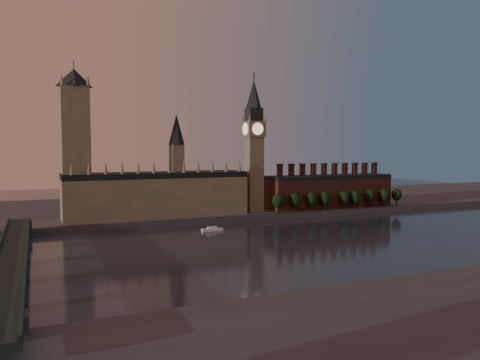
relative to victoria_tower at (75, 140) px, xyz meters
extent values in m
plane|color=black|center=(120.00, -115.00, -59.09)|extent=(900.00, 900.00, 0.00)
cube|color=#46464B|center=(120.00, -25.00, -57.09)|extent=(900.00, 4.00, 4.00)
cube|color=#46464B|center=(120.00, 65.00, -57.09)|extent=(900.00, 180.00, 4.00)
cube|color=gray|center=(55.00, 0.00, -41.09)|extent=(130.00, 30.00, 28.00)
cube|color=black|center=(55.00, 0.00, -25.09)|extent=(130.00, 30.00, 4.00)
cube|color=gray|center=(70.00, 0.00, -15.09)|extent=(9.00, 9.00, 24.00)
cone|color=black|center=(70.00, 0.00, 7.91)|extent=(12.00, 12.00, 22.00)
cone|color=gray|center=(-4.00, -14.00, -18.09)|extent=(2.60, 2.60, 10.00)
cone|color=gray|center=(6.73, -14.00, -18.09)|extent=(2.60, 2.60, 10.00)
cone|color=gray|center=(17.45, -14.00, -18.09)|extent=(2.60, 2.60, 10.00)
cone|color=gray|center=(28.18, -14.00, -18.09)|extent=(2.60, 2.60, 10.00)
cone|color=gray|center=(38.91, -14.00, -18.09)|extent=(2.60, 2.60, 10.00)
cone|color=gray|center=(49.64, -14.00, -18.09)|extent=(2.60, 2.60, 10.00)
cone|color=gray|center=(60.36, -14.00, -18.09)|extent=(2.60, 2.60, 10.00)
cone|color=gray|center=(71.09, -14.00, -18.09)|extent=(2.60, 2.60, 10.00)
cone|color=gray|center=(81.82, -14.00, -18.09)|extent=(2.60, 2.60, 10.00)
cone|color=gray|center=(92.55, -14.00, -18.09)|extent=(2.60, 2.60, 10.00)
cone|color=gray|center=(103.27, -14.00, -18.09)|extent=(2.60, 2.60, 10.00)
cone|color=gray|center=(114.00, -14.00, -18.09)|extent=(2.60, 2.60, 10.00)
cube|color=gray|center=(0.00, 0.00, -10.09)|extent=(18.00, 18.00, 90.00)
cone|color=black|center=(0.00, 0.00, 40.91)|extent=(24.00, 24.00, 12.00)
cylinder|color=#232326|center=(0.00, 0.00, 46.91)|extent=(0.50, 0.50, 12.00)
cone|color=gray|center=(-8.00, -8.00, 38.91)|extent=(3.00, 3.00, 8.00)
cone|color=gray|center=(8.00, -8.00, 38.91)|extent=(3.00, 3.00, 8.00)
cone|color=gray|center=(-8.00, 8.00, 38.91)|extent=(3.00, 3.00, 8.00)
cone|color=gray|center=(8.00, 8.00, 38.91)|extent=(3.00, 3.00, 8.00)
cube|color=gray|center=(130.00, -5.00, -26.09)|extent=(12.00, 12.00, 58.00)
cube|color=gray|center=(130.00, -5.00, 8.91)|extent=(14.00, 14.00, 12.00)
cube|color=#232326|center=(130.00, -5.00, 19.91)|extent=(11.00, 11.00, 10.00)
cone|color=black|center=(130.00, -5.00, 35.91)|extent=(13.00, 13.00, 22.00)
cylinder|color=#232326|center=(130.00, -5.00, 49.41)|extent=(1.00, 1.00, 5.00)
cylinder|color=beige|center=(130.00, -12.20, 8.91)|extent=(9.00, 0.50, 9.00)
cylinder|color=beige|center=(130.00, 2.20, 8.91)|extent=(9.00, 0.50, 9.00)
cylinder|color=beige|center=(122.80, -5.00, 8.91)|extent=(0.50, 9.00, 9.00)
cylinder|color=beige|center=(137.20, -5.00, 8.91)|extent=(0.50, 9.00, 9.00)
cone|color=gray|center=(123.50, -11.50, 17.91)|extent=(2.00, 2.00, 6.00)
cone|color=gray|center=(136.50, -11.50, 17.91)|extent=(2.00, 2.00, 6.00)
cone|color=gray|center=(123.50, 1.50, 17.91)|extent=(2.00, 2.00, 6.00)
cone|color=gray|center=(136.50, 1.50, 17.91)|extent=(2.00, 2.00, 6.00)
cube|color=brown|center=(200.00, -5.00, -43.09)|extent=(110.00, 25.00, 24.00)
cube|color=black|center=(200.00, -5.00, -29.59)|extent=(110.00, 25.00, 3.00)
cube|color=brown|center=(153.00, -5.00, -23.59)|extent=(3.50, 3.50, 9.00)
cube|color=#232326|center=(153.00, -5.00, -18.59)|extent=(4.20, 4.20, 1.00)
cube|color=brown|center=(163.44, -5.00, -23.59)|extent=(3.50, 3.50, 9.00)
cube|color=#232326|center=(163.44, -5.00, -18.59)|extent=(4.20, 4.20, 1.00)
cube|color=brown|center=(173.89, -5.00, -23.59)|extent=(3.50, 3.50, 9.00)
cube|color=#232326|center=(173.89, -5.00, -18.59)|extent=(4.20, 4.20, 1.00)
cube|color=brown|center=(184.33, -5.00, -23.59)|extent=(3.50, 3.50, 9.00)
cube|color=#232326|center=(184.33, -5.00, -18.59)|extent=(4.20, 4.20, 1.00)
cube|color=brown|center=(194.78, -5.00, -23.59)|extent=(3.50, 3.50, 9.00)
cube|color=#232326|center=(194.78, -5.00, -18.59)|extent=(4.20, 4.20, 1.00)
cube|color=brown|center=(205.22, -5.00, -23.59)|extent=(3.50, 3.50, 9.00)
cube|color=#232326|center=(205.22, -5.00, -18.59)|extent=(4.20, 4.20, 1.00)
cube|color=brown|center=(215.67, -5.00, -23.59)|extent=(3.50, 3.50, 9.00)
cube|color=#232326|center=(215.67, -5.00, -18.59)|extent=(4.20, 4.20, 1.00)
cube|color=brown|center=(226.11, -5.00, -23.59)|extent=(3.50, 3.50, 9.00)
cube|color=#232326|center=(226.11, -5.00, -18.59)|extent=(4.20, 4.20, 1.00)
cube|color=brown|center=(236.56, -5.00, -23.59)|extent=(3.50, 3.50, 9.00)
cube|color=#232326|center=(236.56, -5.00, -18.59)|extent=(4.20, 4.20, 1.00)
cube|color=brown|center=(247.00, -5.00, -23.59)|extent=(3.50, 3.50, 9.00)
cube|color=#232326|center=(247.00, -5.00, -18.59)|extent=(4.20, 4.20, 1.00)
cylinder|color=black|center=(143.17, -20.17, -52.09)|extent=(0.80, 0.80, 6.00)
ellipsoid|color=black|center=(143.17, -20.17, -45.59)|extent=(8.60, 8.60, 10.75)
cylinder|color=black|center=(158.17, -20.05, -52.09)|extent=(0.80, 0.80, 6.00)
ellipsoid|color=black|center=(158.17, -20.05, -45.59)|extent=(8.60, 8.60, 10.75)
cylinder|color=black|center=(172.98, -20.21, -52.09)|extent=(0.80, 0.80, 6.00)
ellipsoid|color=black|center=(172.98, -20.21, -45.59)|extent=(8.60, 8.60, 10.75)
cylinder|color=black|center=(184.89, -21.03, -52.09)|extent=(0.80, 0.80, 6.00)
ellipsoid|color=black|center=(184.89, -21.03, -45.59)|extent=(8.60, 8.60, 10.75)
cylinder|color=black|center=(203.79, -20.68, -52.09)|extent=(0.80, 0.80, 6.00)
ellipsoid|color=black|center=(203.79, -20.68, -45.59)|extent=(8.60, 8.60, 10.75)
cylinder|color=black|center=(214.00, -21.40, -52.09)|extent=(0.80, 0.80, 6.00)
ellipsoid|color=black|center=(214.00, -21.40, -45.59)|extent=(8.60, 8.60, 10.75)
cylinder|color=black|center=(230.39, -19.96, -52.09)|extent=(0.80, 0.80, 6.00)
ellipsoid|color=black|center=(230.39, -19.96, -45.59)|extent=(8.60, 8.60, 10.75)
cylinder|color=black|center=(244.63, -20.71, -52.09)|extent=(0.80, 0.80, 6.00)
ellipsoid|color=black|center=(244.63, -20.71, -45.59)|extent=(8.60, 8.60, 10.75)
cylinder|color=black|center=(259.49, -19.61, -52.09)|extent=(0.80, 0.80, 6.00)
ellipsoid|color=black|center=(259.49, -19.61, -45.59)|extent=(8.60, 8.60, 10.75)
cube|color=#1C2C25|center=(-35.00, -120.00, -50.09)|extent=(12.00, 200.00, 2.50)
cube|color=#1C2C25|center=(-29.50, -120.00, -48.19)|extent=(1.00, 200.00, 1.30)
cube|color=#46464B|center=(-35.00, -25.00, -52.09)|extent=(14.00, 8.00, 6.00)
cylinder|color=#232326|center=(-35.00, -166.00, -55.21)|extent=(8.00, 8.00, 7.75)
cylinder|color=#232326|center=(-35.00, -132.00, -55.21)|extent=(8.00, 8.00, 7.75)
cylinder|color=#232326|center=(-35.00, -98.00, -55.21)|extent=(8.00, 8.00, 7.75)
cylinder|color=#232326|center=(-35.00, -64.00, -55.21)|extent=(8.00, 8.00, 7.75)
cylinder|color=#232326|center=(-35.00, -30.00, -55.21)|extent=(8.00, 8.00, 7.75)
cube|color=silver|center=(78.24, -51.70, -58.29)|extent=(14.06, 4.48, 1.59)
cube|color=silver|center=(78.24, -51.70, -56.90)|extent=(6.07, 3.20, 1.19)
camera|label=1|loc=(-25.44, -331.95, -6.24)|focal=35.00mm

